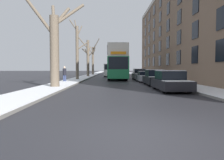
# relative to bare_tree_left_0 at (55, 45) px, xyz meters

# --- Properties ---
(ground_plane) EXTENTS (320.00, 320.00, 0.00)m
(ground_plane) POSITION_rel_bare_tree_left_0_xyz_m (5.25, -11.87, -3.35)
(ground_plane) COLOR #28282D
(sidewalk_left) EXTENTS (2.50, 130.00, 0.16)m
(sidewalk_left) POSITION_rel_bare_tree_left_0_xyz_m (-0.24, 41.13, -3.27)
(sidewalk_left) COLOR slate
(sidewalk_left) RESTS_ON ground
(sidewalk_right) EXTENTS (2.50, 130.00, 0.16)m
(sidewalk_right) POSITION_rel_bare_tree_left_0_xyz_m (10.73, 41.13, -3.27)
(sidewalk_right) COLOR slate
(sidewalk_right) RESTS_ON ground
(terrace_facade_right) EXTENTS (9.10, 47.78, 13.95)m
(terrace_facade_right) POSITION_rel_bare_tree_left_0_xyz_m (16.47, 12.24, 3.62)
(terrace_facade_right) COLOR #7A604C
(terrace_facade_right) RESTS_ON ground
(bare_tree_left_0) EXTENTS (4.29, 2.43, 7.02)m
(bare_tree_left_0) POSITION_rel_bare_tree_left_0_xyz_m (0.00, 0.00, 0.00)
(bare_tree_left_0) COLOR brown
(bare_tree_left_0) RESTS_ON ground
(bare_tree_left_1) EXTENTS (2.82, 1.89, 8.25)m
(bare_tree_left_1) POSITION_rel_bare_tree_left_0_xyz_m (-0.06, 11.79, 0.63)
(bare_tree_left_1) COLOR brown
(bare_tree_left_1) RESTS_ON ground
(bare_tree_left_2) EXTENTS (3.17, 3.14, 7.28)m
(bare_tree_left_2) POSITION_rel_bare_tree_left_0_xyz_m (0.12, 23.58, 0.30)
(bare_tree_left_2) COLOR brown
(bare_tree_left_2) RESTS_ON ground
(bare_tree_left_3) EXTENTS (2.89, 3.09, 8.58)m
(bare_tree_left_3) POSITION_rel_bare_tree_left_0_xyz_m (0.17, 35.16, 0.49)
(bare_tree_left_3) COLOR brown
(bare_tree_left_3) RESTS_ON ground
(double_decker_bus) EXTENTS (2.62, 11.42, 4.63)m
(double_decker_bus) POSITION_rel_bare_tree_left_0_xyz_m (5.22, 14.42, -0.74)
(double_decker_bus) COLOR #1E7A47
(double_decker_bus) RESTS_ON ground
(parked_car_0) EXTENTS (1.88, 4.50, 1.42)m
(parked_car_0) POSITION_rel_bare_tree_left_0_xyz_m (8.40, -1.99, -2.70)
(parked_car_0) COLOR black
(parked_car_0) RESTS_ON ground
(parked_car_1) EXTENTS (1.69, 4.09, 1.46)m
(parked_car_1) POSITION_rel_bare_tree_left_0_xyz_m (8.40, 3.23, -2.69)
(parked_car_1) COLOR black
(parked_car_1) RESTS_ON ground
(parked_car_2) EXTENTS (1.84, 4.03, 1.26)m
(parked_car_2) POSITION_rel_bare_tree_left_0_xyz_m (8.40, 8.44, -2.76)
(parked_car_2) COLOR #9EA3AD
(parked_car_2) RESTS_ON ground
(parked_car_3) EXTENTS (1.83, 3.92, 1.53)m
(parked_car_3) POSITION_rel_bare_tree_left_0_xyz_m (8.40, 13.75, -2.65)
(parked_car_3) COLOR #9EA3AD
(parked_car_3) RESTS_ON ground
(oncoming_van) EXTENTS (1.98, 4.83, 2.47)m
(oncoming_van) POSITION_rel_bare_tree_left_0_xyz_m (4.05, 26.59, -2.03)
(oncoming_van) COLOR white
(oncoming_van) RESTS_ON ground
(pedestrian_left_sidewalk) EXTENTS (0.39, 0.39, 1.78)m
(pedestrian_left_sidewalk) POSITION_rel_bare_tree_left_0_xyz_m (-0.71, 6.85, -2.38)
(pedestrian_left_sidewalk) COLOR navy
(pedestrian_left_sidewalk) RESTS_ON ground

